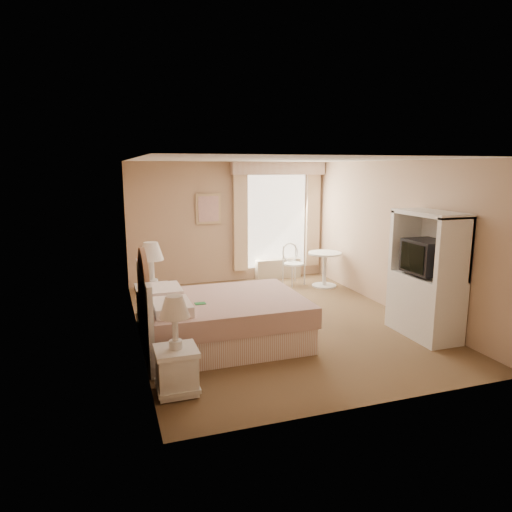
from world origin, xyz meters
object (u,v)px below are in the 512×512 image
object	(u,v)px
round_table	(325,264)
nightstand_near	(176,358)
nightstand_far	(153,294)
armoire	(426,285)
bed	(216,319)
cafe_chair	(292,260)

from	to	relation	value
round_table	nightstand_near	bearing A→B (deg)	-134.94
nightstand_far	round_table	distance (m)	3.73
nightstand_far	armoire	world-z (taller)	armoire
nightstand_far	round_table	bearing A→B (deg)	18.80
bed	armoire	bearing A→B (deg)	-11.89
bed	nightstand_far	bearing A→B (deg)	123.42
bed	nightstand_near	size ratio (longest dim) A/B	2.01
nightstand_near	bed	bearing A→B (deg)	59.85
round_table	armoire	xyz separation A→B (m)	(0.12, -2.91, 0.28)
nightstand_far	round_table	size ratio (longest dim) A/B	1.79
bed	cafe_chair	distance (m)	3.53
bed	armoire	xyz separation A→B (m)	(2.93, -0.62, 0.38)
round_table	armoire	size ratio (longest dim) A/B	0.39
cafe_chair	armoire	xyz separation A→B (m)	(0.66, -3.32, 0.25)
round_table	cafe_chair	bearing A→B (deg)	143.13
nightstand_far	cafe_chair	world-z (taller)	nightstand_far
round_table	cafe_chair	world-z (taller)	cafe_chair
bed	nightstand_far	xyz separation A→B (m)	(-0.72, 1.09, 0.12)
armoire	nightstand_near	bearing A→B (deg)	-170.27
bed	cafe_chair	xyz separation A→B (m)	(2.27, 2.70, 0.13)
cafe_chair	armoire	bearing A→B (deg)	-93.01
nightstand_far	round_table	world-z (taller)	nightstand_far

